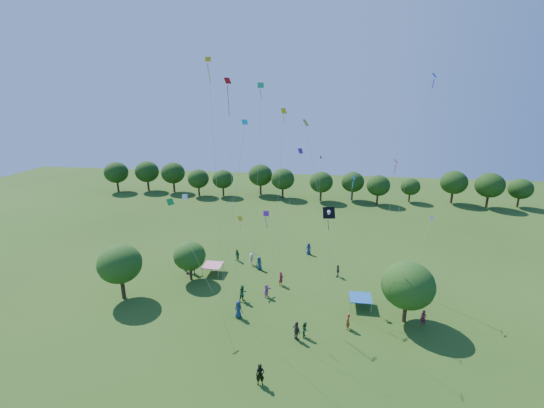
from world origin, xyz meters
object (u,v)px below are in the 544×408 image
(tent_red_stripe, at_px, (213,265))
(man_in_black, at_px, (260,375))
(near_tree_north, at_px, (190,256))
(red_high_kite, at_px, (229,123))
(near_tree_east, at_px, (408,285))
(tent_blue, at_px, (360,298))
(pirate_kite, at_px, (329,214))
(near_tree_west, at_px, (120,264))

(tent_red_stripe, xyz_separation_m, man_in_black, (8.84, -16.76, -0.15))
(near_tree_north, distance_m, red_high_kite, 16.00)
(near_tree_east, height_order, red_high_kite, red_high_kite)
(near_tree_east, relative_size, tent_blue, 2.76)
(man_in_black, bearing_deg, near_tree_north, 114.34)
(tent_red_stripe, distance_m, pirate_kite, 16.01)
(tent_blue, height_order, man_in_black, man_in_black)
(tent_red_stripe, xyz_separation_m, tent_blue, (17.12, -4.95, 0.00))
(tent_red_stripe, distance_m, red_high_kite, 17.56)
(near_tree_north, relative_size, red_high_kite, 0.22)
(near_tree_west, height_order, near_tree_east, near_tree_east)
(tent_blue, bearing_deg, pirate_kite, 146.03)
(near_tree_west, xyz_separation_m, near_tree_east, (28.84, -0.12, -0.11))
(near_tree_east, bearing_deg, tent_red_stripe, 161.77)
(near_tree_west, distance_m, near_tree_east, 28.84)
(tent_blue, distance_m, red_high_kite, 22.14)
(near_tree_west, height_order, tent_red_stripe, near_tree_west)
(tent_blue, bearing_deg, near_tree_west, -175.69)
(near_tree_east, relative_size, tent_red_stripe, 2.76)
(near_tree_north, distance_m, man_in_black, 18.51)
(tent_red_stripe, xyz_separation_m, pirate_kite, (13.59, -2.57, 8.07))
(man_in_black, height_order, red_high_kite, red_high_kite)
(man_in_black, bearing_deg, tent_blue, 42.97)
(near_tree_west, bearing_deg, pirate_kite, 11.27)
(tent_blue, xyz_separation_m, red_high_kite, (-13.84, 2.59, 17.09))
(tent_red_stripe, bearing_deg, near_tree_east, -18.23)
(near_tree_north, xyz_separation_m, tent_blue, (19.17, -3.00, -2.00))
(pirate_kite, height_order, red_high_kite, red_high_kite)
(near_tree_north, height_order, near_tree_east, near_tree_east)
(tent_blue, relative_size, pirate_kite, 0.26)
(man_in_black, distance_m, pirate_kite, 17.08)
(near_tree_north, height_order, red_high_kite, red_high_kite)
(near_tree_west, height_order, man_in_black, near_tree_west)
(near_tree_east, bearing_deg, near_tree_west, 179.77)
(near_tree_west, distance_m, pirate_kite, 22.37)
(near_tree_west, height_order, pirate_kite, pirate_kite)
(near_tree_north, height_order, tent_blue, near_tree_north)
(pirate_kite, relative_size, red_high_kite, 0.40)
(tent_blue, height_order, red_high_kite, red_high_kite)
(near_tree_north, distance_m, pirate_kite, 16.79)
(near_tree_east, xyz_separation_m, red_high_kite, (-17.80, 4.59, 14.26))
(pirate_kite, distance_m, red_high_kite, 13.69)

